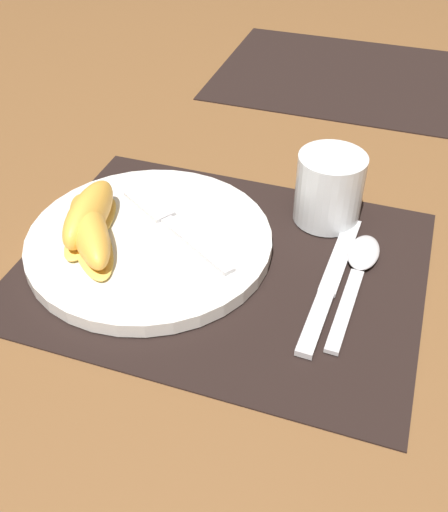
# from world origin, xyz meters

# --- Properties ---
(ground_plane) EXTENTS (3.00, 3.00, 0.00)m
(ground_plane) POSITION_xyz_m (0.00, 0.00, 0.00)
(ground_plane) COLOR brown
(placemat) EXTENTS (0.43, 0.34, 0.00)m
(placemat) POSITION_xyz_m (0.00, 0.00, 0.00)
(placemat) COLOR black
(placemat) RESTS_ON ground_plane
(placemat_far) EXTENTS (0.43, 0.34, 0.00)m
(placemat_far) POSITION_xyz_m (0.04, 0.54, 0.00)
(placemat_far) COLOR black
(placemat_far) RESTS_ON ground_plane
(plate) EXTENTS (0.27, 0.27, 0.02)m
(plate) POSITION_xyz_m (-0.09, 0.00, 0.01)
(plate) COLOR white
(plate) RESTS_ON placemat
(juice_glass) EXTENTS (0.08, 0.08, 0.08)m
(juice_glass) POSITION_xyz_m (0.09, 0.12, 0.04)
(juice_glass) COLOR silver
(juice_glass) RESTS_ON placemat
(knife) EXTENTS (0.03, 0.22, 0.01)m
(knife) POSITION_xyz_m (0.12, 0.00, 0.01)
(knife) COLOR silver
(knife) RESTS_ON placemat
(spoon) EXTENTS (0.04, 0.18, 0.01)m
(spoon) POSITION_xyz_m (0.14, 0.04, 0.01)
(spoon) COLOR silver
(spoon) RESTS_ON placemat
(fork) EXTENTS (0.17, 0.12, 0.00)m
(fork) POSITION_xyz_m (-0.07, 0.03, 0.02)
(fork) COLOR silver
(fork) RESTS_ON plate
(citrus_wedge_0) EXTENTS (0.05, 0.12, 0.05)m
(citrus_wedge_0) POSITION_xyz_m (-0.15, -0.01, 0.04)
(citrus_wedge_0) COLOR #F7C656
(citrus_wedge_0) RESTS_ON plate
(citrus_wedge_1) EXTENTS (0.11, 0.13, 0.04)m
(citrus_wedge_1) POSITION_xyz_m (-0.14, -0.03, 0.04)
(citrus_wedge_1) COLOR #F7C656
(citrus_wedge_1) RESTS_ON plate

